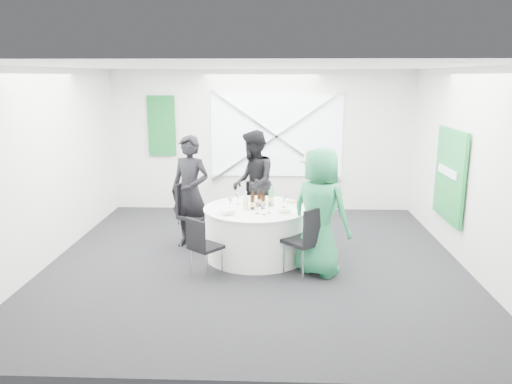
{
  "coord_description": "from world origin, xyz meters",
  "views": [
    {
      "loc": [
        0.28,
        -6.96,
        2.67
      ],
      "look_at": [
        0.0,
        0.2,
        1.0
      ],
      "focal_mm": 35.0,
      "sensor_mm": 36.0,
      "label": 1
    }
  ],
  "objects_px": {
    "chair_back_right": "(309,209)",
    "chair_front_right": "(308,236)",
    "banquet_table": "(256,232)",
    "chair_back": "(257,203)",
    "person_woman_pink": "(317,198)",
    "person_man_back": "(253,184)",
    "clear_water_bottle": "(246,203)",
    "green_water_bottle": "(271,198)",
    "person_man_back_left": "(190,192)",
    "chair_front_left": "(202,243)",
    "person_woman_green": "(320,212)",
    "chair_back_left": "(191,209)"
  },
  "relations": [
    {
      "from": "chair_back_left",
      "to": "person_man_back",
      "type": "relative_size",
      "value": 0.57
    },
    {
      "from": "green_water_bottle",
      "to": "person_woman_pink",
      "type": "bearing_deg",
      "value": 29.45
    },
    {
      "from": "chair_back",
      "to": "chair_front_left",
      "type": "relative_size",
      "value": 1.07
    },
    {
      "from": "banquet_table",
      "to": "person_woman_green",
      "type": "height_order",
      "value": "person_woman_green"
    },
    {
      "from": "chair_back_left",
      "to": "green_water_bottle",
      "type": "xyz_separation_m",
      "value": [
        1.28,
        -0.38,
        0.28
      ]
    },
    {
      "from": "chair_back_right",
      "to": "chair_back",
      "type": "bearing_deg",
      "value": -160.34
    },
    {
      "from": "banquet_table",
      "to": "green_water_bottle",
      "type": "bearing_deg",
      "value": 23.16
    },
    {
      "from": "clear_water_bottle",
      "to": "chair_back_right",
      "type": "bearing_deg",
      "value": 38.57
    },
    {
      "from": "chair_back",
      "to": "clear_water_bottle",
      "type": "bearing_deg",
      "value": -96.55
    },
    {
      "from": "green_water_bottle",
      "to": "chair_back_right",
      "type": "bearing_deg",
      "value": 43.69
    },
    {
      "from": "banquet_table",
      "to": "person_woman_pink",
      "type": "distance_m",
      "value": 1.15
    },
    {
      "from": "chair_back_right",
      "to": "person_man_back",
      "type": "bearing_deg",
      "value": -150.63
    },
    {
      "from": "chair_front_left",
      "to": "person_woman_green",
      "type": "relative_size",
      "value": 0.47
    },
    {
      "from": "banquet_table",
      "to": "chair_back",
      "type": "relative_size",
      "value": 1.77
    },
    {
      "from": "chair_back",
      "to": "chair_front_left",
      "type": "height_order",
      "value": "chair_back"
    },
    {
      "from": "banquet_table",
      "to": "chair_back",
      "type": "xyz_separation_m",
      "value": [
        -0.03,
        1.21,
        0.13
      ]
    },
    {
      "from": "person_man_back_left",
      "to": "banquet_table",
      "type": "bearing_deg",
      "value": -0.0
    },
    {
      "from": "chair_back_right",
      "to": "person_man_back",
      "type": "relative_size",
      "value": 0.53
    },
    {
      "from": "chair_back",
      "to": "chair_front_left",
      "type": "bearing_deg",
      "value": -109.62
    },
    {
      "from": "chair_back",
      "to": "chair_front_right",
      "type": "height_order",
      "value": "chair_front_right"
    },
    {
      "from": "person_man_back",
      "to": "person_woman_pink",
      "type": "height_order",
      "value": "person_man_back"
    },
    {
      "from": "chair_front_right",
      "to": "chair_back_right",
      "type": "bearing_deg",
      "value": -138.51
    },
    {
      "from": "chair_front_right",
      "to": "green_water_bottle",
      "type": "xyz_separation_m",
      "value": [
        -0.5,
        0.85,
        0.31
      ]
    },
    {
      "from": "chair_front_left",
      "to": "person_woman_pink",
      "type": "distance_m",
      "value": 2.13
    },
    {
      "from": "chair_front_right",
      "to": "green_water_bottle",
      "type": "bearing_deg",
      "value": -103.39
    },
    {
      "from": "chair_back",
      "to": "chair_front_right",
      "type": "relative_size",
      "value": 0.9
    },
    {
      "from": "chair_back_left",
      "to": "person_woman_green",
      "type": "height_order",
      "value": "person_woman_green"
    },
    {
      "from": "chair_front_left",
      "to": "chair_back_left",
      "type": "bearing_deg",
      "value": -34.41
    },
    {
      "from": "chair_back",
      "to": "clear_water_bottle",
      "type": "relative_size",
      "value": 3.28
    },
    {
      "from": "person_man_back_left",
      "to": "person_woman_green",
      "type": "height_order",
      "value": "person_man_back_left"
    },
    {
      "from": "banquet_table",
      "to": "person_woman_pink",
      "type": "xyz_separation_m",
      "value": [
        0.94,
        0.5,
        0.42
      ]
    },
    {
      "from": "chair_back_left",
      "to": "person_woman_pink",
      "type": "distance_m",
      "value": 2.01
    },
    {
      "from": "person_man_back_left",
      "to": "person_woman_pink",
      "type": "distance_m",
      "value": 2.0
    },
    {
      "from": "person_man_back_left",
      "to": "chair_front_right",
      "type": "bearing_deg",
      "value": -12.08
    },
    {
      "from": "chair_back_left",
      "to": "clear_water_bottle",
      "type": "distance_m",
      "value": 1.11
    },
    {
      "from": "chair_back_left",
      "to": "chair_front_right",
      "type": "distance_m",
      "value": 2.16
    },
    {
      "from": "banquet_table",
      "to": "green_water_bottle",
      "type": "height_order",
      "value": "green_water_bottle"
    },
    {
      "from": "chair_back_right",
      "to": "person_man_back_left",
      "type": "bearing_deg",
      "value": -120.61
    },
    {
      "from": "person_man_back",
      "to": "person_woman_green",
      "type": "xyz_separation_m",
      "value": [
        0.98,
        -1.69,
        -0.02
      ]
    },
    {
      "from": "chair_back_left",
      "to": "person_man_back_left",
      "type": "height_order",
      "value": "person_man_back_left"
    },
    {
      "from": "banquet_table",
      "to": "person_man_back_left",
      "type": "xyz_separation_m",
      "value": [
        -1.05,
        0.4,
        0.51
      ]
    },
    {
      "from": "person_man_back_left",
      "to": "person_man_back",
      "type": "distance_m",
      "value": 1.16
    },
    {
      "from": "chair_back_right",
      "to": "chair_front_right",
      "type": "bearing_deg",
      "value": -43.63
    },
    {
      "from": "person_man_back",
      "to": "chair_back",
      "type": "bearing_deg",
      "value": 155.11
    },
    {
      "from": "person_woman_pink",
      "to": "clear_water_bottle",
      "type": "bearing_deg",
      "value": 1.02
    },
    {
      "from": "person_man_back",
      "to": "person_man_back_left",
      "type": "bearing_deg",
      "value": -60.75
    },
    {
      "from": "person_woman_green",
      "to": "chair_back",
      "type": "bearing_deg",
      "value": -28.0
    },
    {
      "from": "chair_back_left",
      "to": "person_man_back_left",
      "type": "relative_size",
      "value": 0.57
    },
    {
      "from": "chair_front_right",
      "to": "person_woman_green",
      "type": "xyz_separation_m",
      "value": [
        0.16,
        0.12,
        0.3
      ]
    },
    {
      "from": "green_water_bottle",
      "to": "clear_water_bottle",
      "type": "distance_m",
      "value": 0.42
    }
  ]
}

